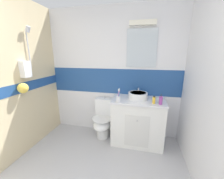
# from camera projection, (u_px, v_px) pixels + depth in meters

# --- Properties ---
(ground_plane) EXTENTS (3.20, 3.48, 0.04)m
(ground_plane) POSITION_uv_depth(u_px,v_px,m) (94.00, 177.00, 1.89)
(ground_plane) COLOR #B2B2B7
(wall_back_tiled) EXTENTS (3.20, 0.20, 2.50)m
(wall_back_tiled) POSITION_uv_depth(u_px,v_px,m) (114.00, 73.00, 2.75)
(wall_back_tiled) COLOR white
(wall_back_tiled) RESTS_ON ground_plane
(vanity_cabinet) EXTENTS (0.93, 0.58, 0.85)m
(vanity_cabinet) POSITION_uv_depth(u_px,v_px,m) (138.00, 121.00, 2.54)
(vanity_cabinet) COLOR white
(vanity_cabinet) RESTS_ON ground_plane
(sink_basin) EXTENTS (0.34, 0.39, 0.16)m
(sink_basin) POSITION_uv_depth(u_px,v_px,m) (138.00, 95.00, 2.45)
(sink_basin) COLOR white
(sink_basin) RESTS_ON vanity_cabinet
(toilet) EXTENTS (0.37, 0.50, 0.78)m
(toilet) POSITION_uv_depth(u_px,v_px,m) (103.00, 119.00, 2.73)
(toilet) COLOR white
(toilet) RESTS_ON ground_plane
(toothbrush_cup) EXTENTS (0.07, 0.07, 0.23)m
(toothbrush_cup) POSITION_uv_depth(u_px,v_px,m) (118.00, 98.00, 2.31)
(toothbrush_cup) COLOR white
(toothbrush_cup) RESTS_ON vanity_cabinet
(soap_dispenser) EXTENTS (0.05, 0.05, 0.17)m
(soap_dispenser) POSITION_uv_depth(u_px,v_px,m) (161.00, 100.00, 2.17)
(soap_dispenser) COLOR #993F99
(soap_dispenser) RESTS_ON vanity_cabinet
(lotion_bottle_short) EXTENTS (0.05, 0.05, 0.13)m
(lotion_bottle_short) POSITION_uv_depth(u_px,v_px,m) (154.00, 100.00, 2.21)
(lotion_bottle_short) COLOR yellow
(lotion_bottle_short) RESTS_ON vanity_cabinet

